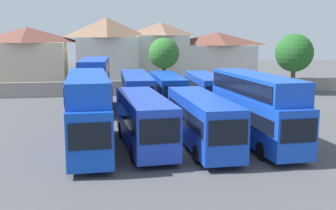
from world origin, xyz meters
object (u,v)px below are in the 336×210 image
object	(u,v)px
bus_1	(88,109)
bus_7	(168,89)
house_terrace_right	(161,53)
bus_2	(144,119)
bus_3	(202,118)
bus_5	(95,82)
bus_6	(136,90)
house_terrace_far_right	(217,57)
house_terrace_centre	(107,52)
house_terrace_left	(28,57)
tree_behind_wall	(164,54)
tree_left_of_lot	(294,53)
bus_8	(205,89)
bus_4	(256,105)

from	to	relation	value
bus_1	bus_7	bearing A→B (deg)	150.85
house_terrace_right	bus_2	bearing A→B (deg)	-100.08
bus_3	bus_5	xyz separation A→B (m)	(-7.05, 14.83, 0.90)
bus_6	house_terrace_far_right	bearing A→B (deg)	146.64
bus_6	bus_1	bearing A→B (deg)	-15.73
bus_6	house_terrace_centre	bearing A→B (deg)	-171.91
bus_7	house_terrace_left	size ratio (longest dim) A/B	0.98
bus_3	tree_behind_wall	xyz separation A→B (m)	(1.67, 27.22, 3.02)
house_terrace_far_right	tree_left_of_lot	world-z (taller)	house_terrace_far_right
bus_8	tree_left_of_lot	distance (m)	15.93
bus_1	bus_7	distance (m)	16.41
bus_7	house_terrace_far_right	size ratio (longest dim) A/B	0.91
house_terrace_far_right	tree_behind_wall	bearing A→B (deg)	-138.86
house_terrace_right	house_terrace_far_right	distance (m)	8.71
tree_left_of_lot	bus_6	bearing A→B (deg)	-158.39
house_terrace_centre	house_terrace_far_right	world-z (taller)	house_terrace_centre
bus_4	house_terrace_centre	bearing A→B (deg)	-168.12
bus_2	bus_5	bearing A→B (deg)	-170.75
bus_1	bus_4	bearing A→B (deg)	87.47
bus_2	bus_5	distance (m)	14.70
tree_behind_wall	house_terrace_right	bearing A→B (deg)	84.57
tree_behind_wall	bus_6	bearing A→B (deg)	-110.53
tree_left_of_lot	house_terrace_centre	bearing A→B (deg)	154.15
bus_8	house_terrace_centre	xyz separation A→B (m)	(-9.49, 19.07, 3.07)
bus_7	house_terrace_left	bearing A→B (deg)	-138.35
house_terrace_left	tree_left_of_lot	distance (m)	35.51
bus_8	tree_left_of_lot	size ratio (longest dim) A/B	1.45
bus_1	house_terrace_left	size ratio (longest dim) A/B	1.04
bus_8	house_terrace_right	size ratio (longest dim) A/B	1.18
bus_8	house_terrace_right	distance (m)	20.86
bus_6	bus_7	distance (m)	3.20
bus_2	house_terrace_far_right	size ratio (longest dim) A/B	0.91
bus_2	bus_4	world-z (taller)	bus_4
bus_5	bus_6	world-z (taller)	bus_5
bus_3	bus_7	world-z (taller)	bus_3
bus_8	house_terrace_far_right	bearing A→B (deg)	163.19
bus_4	bus_3	bearing A→B (deg)	-90.53
bus_1	bus_8	xyz separation A→B (m)	(11.30, 14.47, -0.85)
bus_6	house_terrace_far_right	xyz separation A→B (m)	(14.17, 20.87, 1.94)
bus_6	house_terrace_far_right	world-z (taller)	house_terrace_far_right
bus_3	house_terrace_left	distance (m)	37.67
bus_2	bus_3	xyz separation A→B (m)	(3.75, -0.54, -0.01)
bus_8	house_terrace_centre	size ratio (longest dim) A/B	1.11
bus_2	bus_4	xyz separation A→B (m)	(7.54, -0.34, 0.73)
house_terrace_left	bus_1	bearing A→B (deg)	-75.05
bus_1	bus_3	size ratio (longest dim) A/B	1.01
bus_4	tree_left_of_lot	size ratio (longest dim) A/B	1.48
bus_7	bus_8	bearing A→B (deg)	88.85
bus_6	bus_7	bearing A→B (deg)	95.64
tree_left_of_lot	tree_behind_wall	distance (m)	16.38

